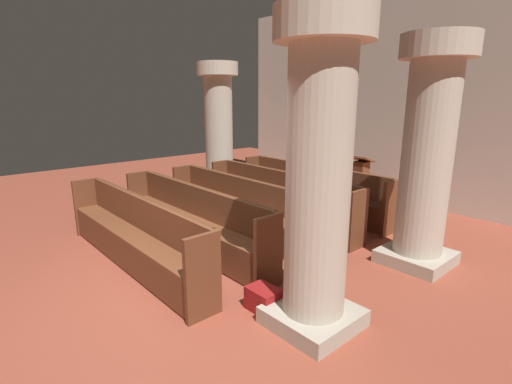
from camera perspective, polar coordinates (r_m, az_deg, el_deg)
ground_plane at (r=4.84m, az=-13.41°, el=-14.98°), size 19.20×19.20×0.00m
back_wall at (r=8.85m, az=23.59°, el=12.57°), size 10.00×0.16×4.50m
pew_row_0 at (r=7.80m, az=8.31°, el=0.62°), size 3.59×0.47×0.96m
pew_row_1 at (r=7.12m, az=3.36°, el=-0.57°), size 3.59×0.46×0.96m
pew_row_2 at (r=6.50m, az=-2.59°, el=-2.00°), size 3.59×0.46×0.96m
pew_row_3 at (r=5.98m, az=-9.69°, el=-3.67°), size 3.59×0.47×0.96m
pew_row_4 at (r=5.56m, az=-18.02°, el=-5.55°), size 3.59×0.46×0.96m
pillar_aisle_side at (r=5.59m, az=24.39°, el=5.61°), size 0.96×0.96×3.09m
pillar_far_side at (r=9.21m, az=-5.63°, el=9.71°), size 0.96×0.96×3.09m
pillar_aisle_rear at (r=3.65m, az=9.39°, el=2.72°), size 0.91×0.91×3.09m
lectern at (r=8.64m, az=15.32°, el=1.18°), size 0.48×0.45×1.08m
hymn_book at (r=6.98m, az=5.95°, el=2.97°), size 0.13×0.20×0.04m
kneeler_box_red at (r=4.39m, az=1.15°, el=-15.81°), size 0.37×0.27×0.27m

